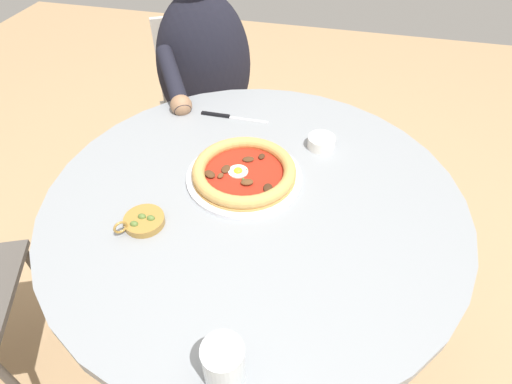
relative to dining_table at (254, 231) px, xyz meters
The scene contains 9 objects.
ground_plane 0.62m from the dining_table, ahead, with size 6.00×6.00×0.02m, color tan.
dining_table is the anchor object (origin of this frame).
pizza_on_plate 0.18m from the dining_table, 126.01° to the left, with size 0.31×0.31×0.04m.
water_glass 0.49m from the dining_table, 82.73° to the right, with size 0.07×0.07×0.09m.
steak_knife 0.40m from the dining_table, 118.50° to the left, with size 0.22×0.01×0.01m.
ramekin_capers 0.32m from the dining_table, 59.86° to the left, with size 0.08×0.08×0.03m.
olive_pan 0.32m from the dining_table, 145.71° to the right, with size 0.10×0.11×0.04m.
diner_person 0.75m from the dining_table, 118.65° to the left, with size 0.43×0.58×1.19m.
cafe_chair_diner 0.89m from the dining_table, 118.52° to the left, with size 0.52×0.52×0.85m.
Camera 1 is at (0.18, -0.73, 1.47)m, focal length 28.72 mm.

